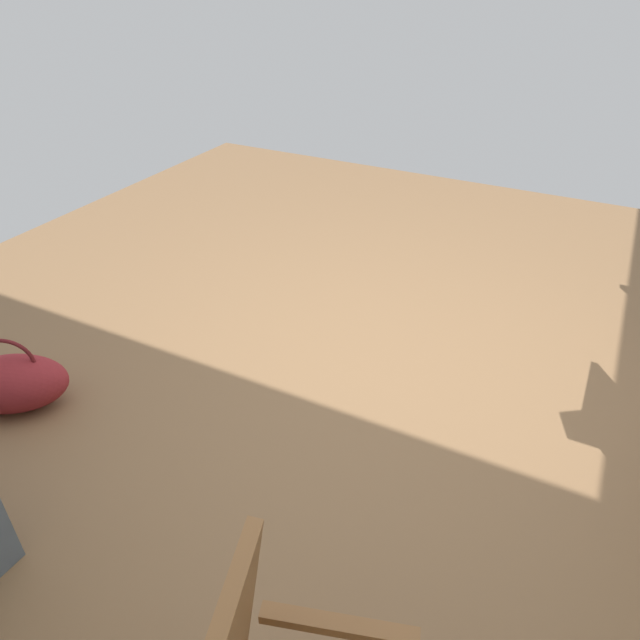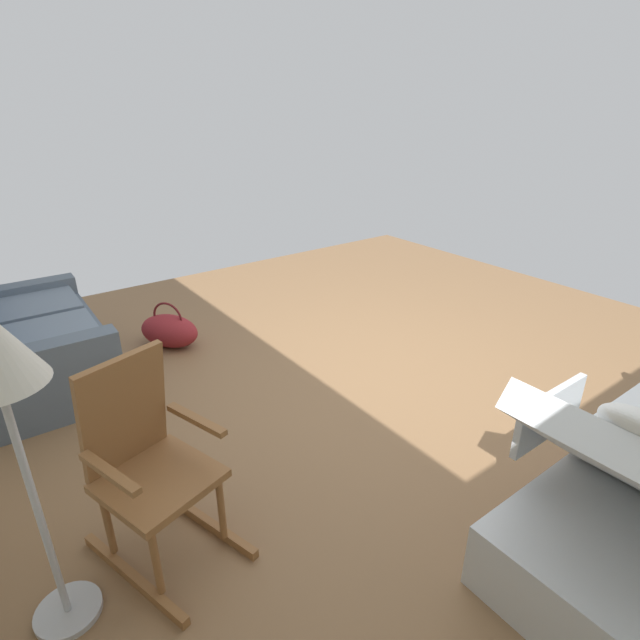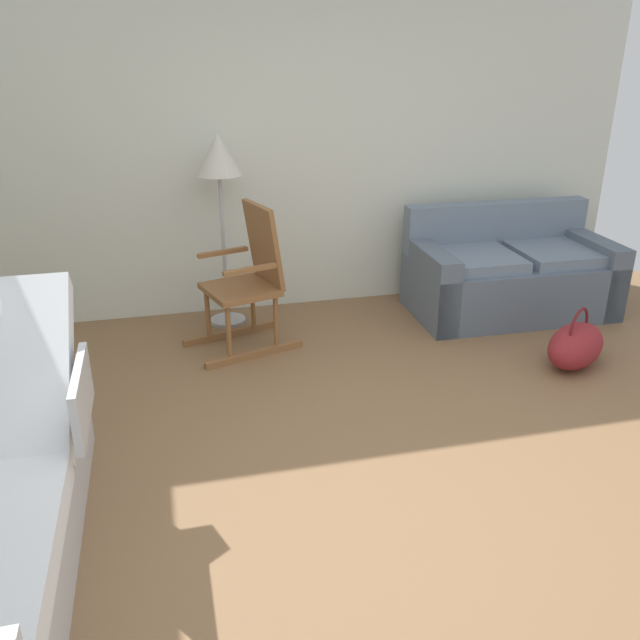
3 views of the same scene
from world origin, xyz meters
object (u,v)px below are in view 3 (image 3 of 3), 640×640
at_px(couch, 509,276).
at_px(rocking_chair, 249,281).
at_px(floor_lamp, 219,168).
at_px(duffel_bag, 576,345).

bearing_deg(couch, rocking_chair, -175.57).
xyz_separation_m(rocking_chair, floor_lamp, (-0.13, 0.47, 0.72)).
height_order(couch, floor_lamp, floor_lamp).
xyz_separation_m(couch, rocking_chair, (-2.17, -0.17, 0.20)).
xyz_separation_m(floor_lamp, duffel_bag, (2.25, -1.34, -1.07)).
bearing_deg(floor_lamp, couch, -7.38).
bearing_deg(rocking_chair, floor_lamp, 105.16).
bearing_deg(duffel_bag, floor_lamp, 149.22).
bearing_deg(couch, floor_lamp, 172.62).
bearing_deg(rocking_chair, duffel_bag, -22.40).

